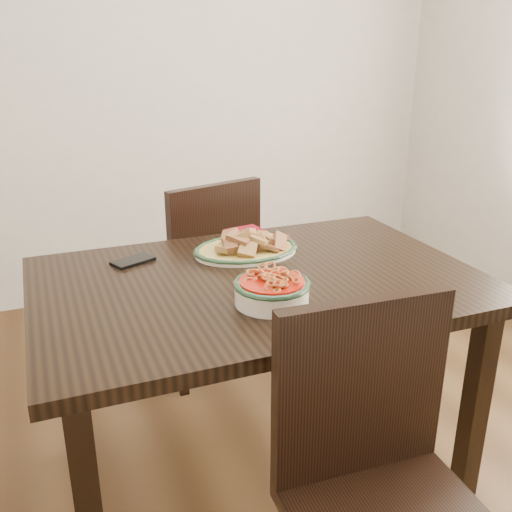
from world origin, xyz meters
name	(u,v)px	position (x,y,z in m)	size (l,w,h in m)	color
floor	(269,477)	(0.00, 0.00, 0.00)	(3.50, 3.50, 0.00)	#3D2613
wall_back	(143,64)	(0.00, 1.75, 1.30)	(3.50, 0.10, 2.60)	beige
dining_table	(258,304)	(-0.04, 0.01, 0.66)	(1.30, 0.87, 0.75)	black
chair_far	(203,270)	(0.00, 0.73, 0.50)	(0.52, 0.52, 0.89)	black
chair_near	(380,480)	(0.00, -0.62, 0.50)	(0.44, 0.44, 0.89)	black
fish_plate	(246,240)	(0.00, 0.22, 0.79)	(0.34, 0.27, 0.11)	white
noodle_bowl	(272,288)	(-0.07, -0.18, 0.79)	(0.21, 0.21, 0.08)	#F1E3CB
smartphone	(133,261)	(-0.37, 0.26, 0.76)	(0.13, 0.07, 0.01)	black
napkin	(245,232)	(0.07, 0.41, 0.76)	(0.13, 0.11, 0.01)	maroon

